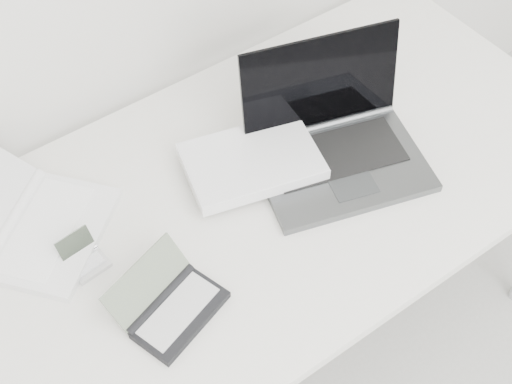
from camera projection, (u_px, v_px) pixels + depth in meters
desk at (256, 204)px, 1.62m from camera, size 1.60×0.80×0.73m
laptop_large at (303, 150)px, 1.60m from camera, size 0.56×0.43×0.25m
netbook_open_white at (30, 224)px, 1.49m from camera, size 0.44×0.45×0.12m
pda_silver at (85, 260)px, 1.45m from camera, size 0.08×0.09×0.06m
palmtop_charcoal at (171, 306)px, 1.38m from camera, size 0.23×0.21×0.09m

